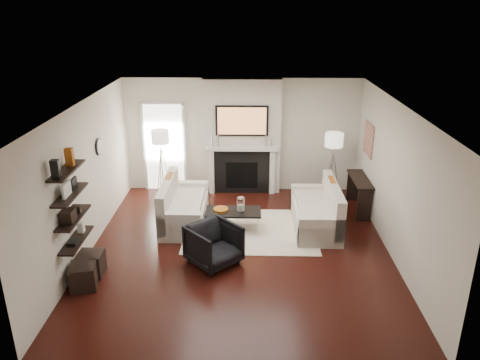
{
  "coord_description": "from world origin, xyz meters",
  "views": [
    {
      "loc": [
        0.17,
        -7.66,
        4.32
      ],
      "look_at": [
        0.0,
        0.6,
        1.15
      ],
      "focal_mm": 35.0,
      "sensor_mm": 36.0,
      "label": 1
    }
  ],
  "objects_px": {
    "lamp_left_shade": "(160,137)",
    "loveseat_right_base": "(315,218)",
    "ottoman_near": "(91,264)",
    "loveseat_left_base": "(185,213)",
    "armchair": "(214,243)",
    "coffee_table": "(233,212)",
    "lamp_right_shade": "(334,140)"
  },
  "relations": [
    {
      "from": "loveseat_left_base",
      "to": "loveseat_right_base",
      "type": "distance_m",
      "value": 2.67
    },
    {
      "from": "lamp_left_shade",
      "to": "lamp_right_shade",
      "type": "distance_m",
      "value": 3.9
    },
    {
      "from": "coffee_table",
      "to": "lamp_right_shade",
      "type": "distance_m",
      "value": 2.88
    },
    {
      "from": "loveseat_right_base",
      "to": "armchair",
      "type": "distance_m",
      "value": 2.43
    },
    {
      "from": "armchair",
      "to": "lamp_left_shade",
      "type": "distance_m",
      "value": 3.5
    },
    {
      "from": "loveseat_left_base",
      "to": "coffee_table",
      "type": "height_order",
      "value": "same"
    },
    {
      "from": "lamp_right_shade",
      "to": "ottoman_near",
      "type": "relative_size",
      "value": 1.0
    },
    {
      "from": "armchair",
      "to": "lamp_left_shade",
      "type": "xyz_separation_m",
      "value": [
        -1.42,
        3.02,
        1.05
      ]
    },
    {
      "from": "loveseat_right_base",
      "to": "lamp_left_shade",
      "type": "bearing_deg",
      "value": 154.84
    },
    {
      "from": "lamp_right_shade",
      "to": "armchair",
      "type": "bearing_deg",
      "value": -131.18
    },
    {
      "from": "loveseat_left_base",
      "to": "armchair",
      "type": "xyz_separation_m",
      "value": [
        0.72,
        -1.59,
        0.19
      ]
    },
    {
      "from": "loveseat_right_base",
      "to": "lamp_left_shade",
      "type": "xyz_separation_m",
      "value": [
        -3.37,
        1.58,
        1.24
      ]
    },
    {
      "from": "loveseat_left_base",
      "to": "lamp_right_shade",
      "type": "distance_m",
      "value": 3.65
    },
    {
      "from": "lamp_right_shade",
      "to": "lamp_left_shade",
      "type": "bearing_deg",
      "value": 177.33
    },
    {
      "from": "coffee_table",
      "to": "ottoman_near",
      "type": "height_order",
      "value": "coffee_table"
    },
    {
      "from": "loveseat_left_base",
      "to": "lamp_left_shade",
      "type": "height_order",
      "value": "lamp_left_shade"
    },
    {
      "from": "coffee_table",
      "to": "lamp_left_shade",
      "type": "distance_m",
      "value": 2.65
    },
    {
      "from": "loveseat_right_base",
      "to": "lamp_left_shade",
      "type": "relative_size",
      "value": 4.5
    },
    {
      "from": "loveseat_left_base",
      "to": "loveseat_right_base",
      "type": "relative_size",
      "value": 1.0
    },
    {
      "from": "lamp_right_shade",
      "to": "ottoman_near",
      "type": "xyz_separation_m",
      "value": [
        -4.52,
        -3.24,
        -1.25
      ]
    },
    {
      "from": "loveseat_left_base",
      "to": "armchair",
      "type": "bearing_deg",
      "value": -65.68
    },
    {
      "from": "coffee_table",
      "to": "armchair",
      "type": "relative_size",
      "value": 1.38
    },
    {
      "from": "loveseat_left_base",
      "to": "armchair",
      "type": "relative_size",
      "value": 2.25
    },
    {
      "from": "lamp_right_shade",
      "to": "loveseat_left_base",
      "type": "bearing_deg",
      "value": -158.7
    },
    {
      "from": "armchair",
      "to": "lamp_right_shade",
      "type": "height_order",
      "value": "lamp_right_shade"
    },
    {
      "from": "lamp_left_shade",
      "to": "loveseat_right_base",
      "type": "bearing_deg",
      "value": -25.16
    },
    {
      "from": "loveseat_left_base",
      "to": "coffee_table",
      "type": "relative_size",
      "value": 1.64
    },
    {
      "from": "coffee_table",
      "to": "lamp_left_shade",
      "type": "xyz_separation_m",
      "value": [
        -1.71,
        1.73,
        1.05
      ]
    },
    {
      "from": "ottoman_near",
      "to": "lamp_left_shade",
      "type": "bearing_deg",
      "value": 79.73
    },
    {
      "from": "coffee_table",
      "to": "ottoman_near",
      "type": "relative_size",
      "value": 2.75
    },
    {
      "from": "coffee_table",
      "to": "lamp_right_shade",
      "type": "xyz_separation_m",
      "value": [
        2.19,
        1.55,
        1.05
      ]
    },
    {
      "from": "loveseat_right_base",
      "to": "lamp_right_shade",
      "type": "bearing_deg",
      "value": 69.24
    }
  ]
}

